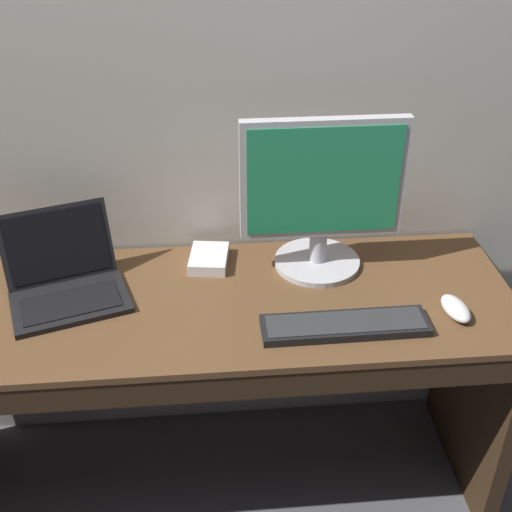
{
  "coord_description": "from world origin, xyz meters",
  "views": [
    {
      "loc": [
        0.0,
        -1.49,
        1.86
      ],
      "look_at": [
        0.13,
        0.0,
        0.9
      ],
      "focal_mm": 46.34,
      "sensor_mm": 36.0,
      "label": 1
    }
  ],
  "objects_px": {
    "laptop_black": "(66,285)",
    "computer_mouse": "(455,308)",
    "external_monitor": "(322,196)",
    "wired_keyboard": "(345,325)",
    "external_drive_box": "(209,259)"
  },
  "relations": [
    {
      "from": "laptop_black",
      "to": "computer_mouse",
      "type": "bearing_deg",
      "value": -9.35
    },
    {
      "from": "laptop_black",
      "to": "external_drive_box",
      "type": "bearing_deg",
      "value": 18.89
    },
    {
      "from": "external_monitor",
      "to": "external_drive_box",
      "type": "bearing_deg",
      "value": 172.06
    },
    {
      "from": "external_monitor",
      "to": "external_drive_box",
      "type": "xyz_separation_m",
      "value": [
        -0.33,
        0.05,
        -0.22
      ]
    },
    {
      "from": "laptop_black",
      "to": "wired_keyboard",
      "type": "height_order",
      "value": "laptop_black"
    },
    {
      "from": "wired_keyboard",
      "to": "external_drive_box",
      "type": "bearing_deg",
      "value": 135.09
    },
    {
      "from": "external_monitor",
      "to": "laptop_black",
      "type": "bearing_deg",
      "value": -172.82
    },
    {
      "from": "external_monitor",
      "to": "computer_mouse",
      "type": "height_order",
      "value": "external_monitor"
    },
    {
      "from": "external_monitor",
      "to": "computer_mouse",
      "type": "bearing_deg",
      "value": -38.68
    },
    {
      "from": "external_monitor",
      "to": "wired_keyboard",
      "type": "height_order",
      "value": "external_monitor"
    },
    {
      "from": "laptop_black",
      "to": "computer_mouse",
      "type": "relative_size",
      "value": 3.13
    },
    {
      "from": "laptop_black",
      "to": "computer_mouse",
      "type": "distance_m",
      "value": 1.07
    },
    {
      "from": "wired_keyboard",
      "to": "computer_mouse",
      "type": "relative_size",
      "value": 3.64
    },
    {
      "from": "external_monitor",
      "to": "wired_keyboard",
      "type": "distance_m",
      "value": 0.38
    },
    {
      "from": "wired_keyboard",
      "to": "computer_mouse",
      "type": "bearing_deg",
      "value": 6.56
    }
  ]
}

